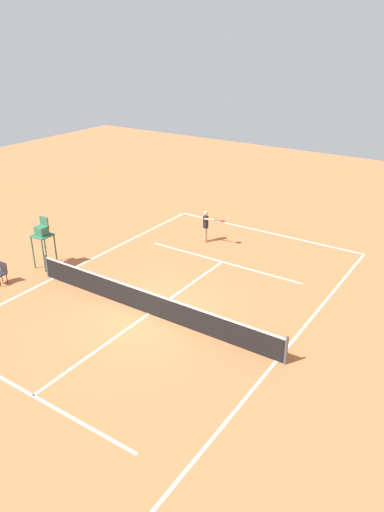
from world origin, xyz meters
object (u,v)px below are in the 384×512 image
player_serving (207,224)px  tennis_ball (173,254)px  courtside_chair_near (1,272)px  umpire_chair (42,235)px

player_serving → tennis_ball: (0.55, 2.20, -0.96)m
player_serving → courtside_chair_near: player_serving is taller
tennis_ball → umpire_chair: size_ratio=0.03×
player_serving → courtside_chair_near: 9.96m
player_serving → tennis_ball: size_ratio=24.64×
tennis_ball → umpire_chair: bearing=47.6°
player_serving → umpire_chair: size_ratio=0.70×
player_serving → tennis_ball: 2.47m
umpire_chair → courtside_chair_near: bearing=81.1°
tennis_ball → courtside_chair_near: (4.31, 6.47, 0.50)m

